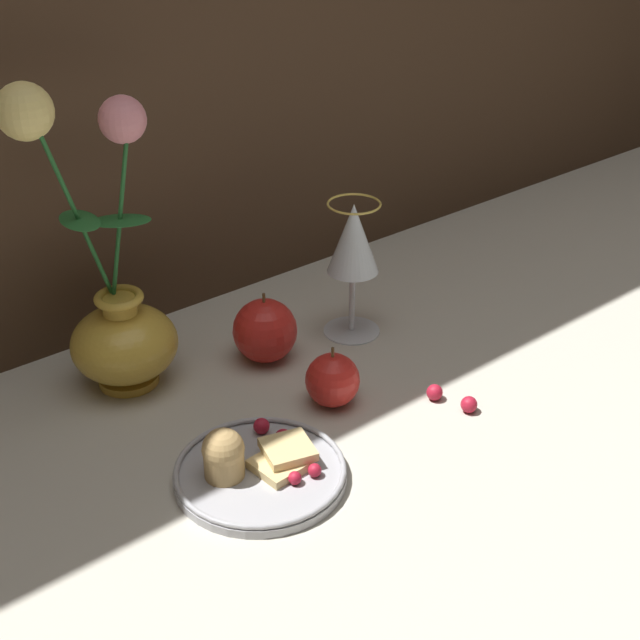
# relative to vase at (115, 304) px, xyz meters

# --- Properties ---
(ground_plane) EXTENTS (2.40, 2.40, 0.00)m
(ground_plane) POSITION_rel_vase_xyz_m (0.10, -0.18, -0.11)
(ground_plane) COLOR #B7B2A3
(ground_plane) RESTS_ON ground
(vase) EXTENTS (0.16, 0.13, 0.38)m
(vase) POSITION_rel_vase_xyz_m (0.00, 0.00, 0.00)
(vase) COLOR gold
(vase) RESTS_ON ground_plane
(plate_with_pastries) EXTENTS (0.18, 0.18, 0.07)m
(plate_with_pastries) POSITION_rel_vase_xyz_m (0.02, -0.25, -0.09)
(plate_with_pastries) COLOR #A3A3A8
(plate_with_pastries) RESTS_ON ground_plane
(wine_glass) EXTENTS (0.08, 0.08, 0.19)m
(wine_glass) POSITION_rel_vase_xyz_m (0.30, -0.08, 0.02)
(wine_glass) COLOR silver
(wine_glass) RESTS_ON ground_plane
(apple_beside_vase) EXTENTS (0.08, 0.08, 0.09)m
(apple_beside_vase) POSITION_rel_vase_xyz_m (0.17, -0.07, -0.07)
(apple_beside_vase) COLOR red
(apple_beside_vase) RESTS_ON ground_plane
(apple_near_glass) EXTENTS (0.06, 0.06, 0.08)m
(apple_near_glass) POSITION_rel_vase_xyz_m (0.17, -0.20, -0.08)
(apple_near_glass) COLOR red
(apple_near_glass) RESTS_ON ground_plane
(berry_near_plate) EXTENTS (0.02, 0.02, 0.02)m
(berry_near_plate) POSITION_rel_vase_xyz_m (0.27, -0.27, -0.10)
(berry_near_plate) COLOR #AD192D
(berry_near_plate) RESTS_ON ground_plane
(berry_front_center) EXTENTS (0.02, 0.02, 0.02)m
(berry_front_center) POSITION_rel_vase_xyz_m (0.28, -0.31, -0.10)
(berry_front_center) COLOR #AD192D
(berry_front_center) RESTS_ON ground_plane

